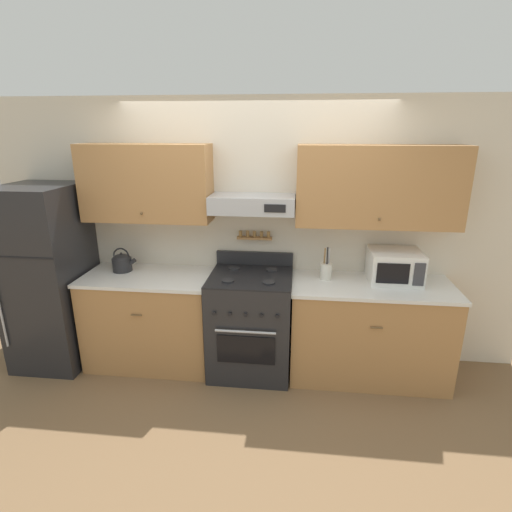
# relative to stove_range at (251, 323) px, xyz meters

# --- Properties ---
(ground_plane) EXTENTS (16.00, 16.00, 0.00)m
(ground_plane) POSITION_rel_stove_range_xyz_m (0.00, -0.32, -0.49)
(ground_plane) COLOR brown
(wall_back) EXTENTS (5.20, 0.46, 2.55)m
(wall_back) POSITION_rel_stove_range_xyz_m (0.05, 0.31, 0.97)
(wall_back) COLOR beige
(wall_back) RESTS_ON ground_plane
(counter_left) EXTENTS (1.23, 0.68, 0.93)m
(counter_left) POSITION_rel_stove_range_xyz_m (-1.00, 0.03, -0.03)
(counter_left) COLOR #AD7A47
(counter_left) RESTS_ON ground_plane
(counter_right) EXTENTS (1.45, 0.68, 0.93)m
(counter_right) POSITION_rel_stove_range_xyz_m (1.11, 0.03, -0.03)
(counter_right) COLOR #AD7A47
(counter_right) RESTS_ON ground_plane
(stove_range) EXTENTS (0.76, 0.73, 1.10)m
(stove_range) POSITION_rel_stove_range_xyz_m (0.00, 0.00, 0.00)
(stove_range) COLOR #232326
(stove_range) RESTS_ON ground_plane
(refrigerator) EXTENTS (0.66, 0.77, 1.77)m
(refrigerator) POSITION_rel_stove_range_xyz_m (-1.97, -0.03, 0.40)
(refrigerator) COLOR #232326
(refrigerator) RESTS_ON ground_plane
(tea_kettle) EXTENTS (0.24, 0.19, 0.24)m
(tea_kettle) POSITION_rel_stove_range_xyz_m (-1.28, 0.11, 0.53)
(tea_kettle) COLOR #232326
(tea_kettle) RESTS_ON counter_left
(microwave) EXTENTS (0.46, 0.40, 0.29)m
(microwave) POSITION_rel_stove_range_xyz_m (1.30, 0.13, 0.58)
(microwave) COLOR white
(microwave) RESTS_ON counter_right
(utensil_crock) EXTENTS (0.11, 0.11, 0.31)m
(utensil_crock) POSITION_rel_stove_range_xyz_m (0.69, 0.12, 0.52)
(utensil_crock) COLOR silver
(utensil_crock) RESTS_ON counter_right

